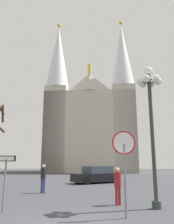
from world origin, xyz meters
TOP-DOWN VIEW (x-y plane):
  - cathedral at (0.62, 38.05)m, footprint 17.23×13.57m
  - stop_sign at (1.81, 1.61)m, footprint 0.83×0.11m
  - one_way_arrow_sign at (-2.68, 2.63)m, footprint 0.71×0.13m
  - street_lamp at (3.26, 3.22)m, footprint 1.13×1.02m
  - parked_car_near_black at (1.12, 14.75)m, footprint 4.53×3.80m
  - pedestrian_walking at (-2.26, 7.92)m, footprint 0.32×0.32m
  - pedestrian_standing at (1.83, 4.03)m, footprint 0.32×0.32m

SIDE VIEW (x-z plane):
  - parked_car_near_black at x=1.12m, z-range -0.05..1.43m
  - pedestrian_standing at x=1.83m, z-range 0.16..1.75m
  - pedestrian_walking at x=-2.26m, z-range 0.18..1.86m
  - one_way_arrow_sign at x=-2.68m, z-range 0.30..2.37m
  - stop_sign at x=1.81m, z-range 0.61..3.51m
  - street_lamp at x=3.26m, z-range 1.16..7.18m
  - cathedral at x=0.62m, z-range -5.43..24.00m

